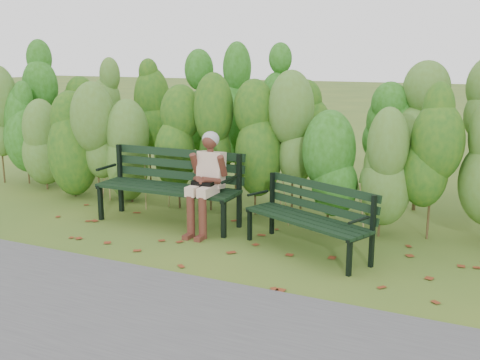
% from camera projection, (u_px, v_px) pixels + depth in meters
% --- Properties ---
extents(ground, '(80.00, 80.00, 0.00)m').
position_uv_depth(ground, '(228.00, 248.00, 6.63)').
color(ground, '#3A5B20').
extents(footpath, '(60.00, 2.50, 0.01)m').
position_uv_depth(footpath, '(111.00, 328.00, 4.69)').
color(footpath, '#474749').
rests_on(footpath, ground).
extents(hedge_band, '(11.04, 1.67, 2.42)m').
position_uv_depth(hedge_band, '(285.00, 124.00, 8.00)').
color(hedge_band, '#47381E').
rests_on(hedge_band, ground).
extents(leaf_litter, '(5.68, 2.30, 0.01)m').
position_uv_depth(leaf_litter, '(270.00, 260.00, 6.23)').
color(leaf_litter, maroon).
rests_on(leaf_litter, ground).
extents(bench_left, '(1.97, 0.67, 0.98)m').
position_uv_depth(bench_left, '(172.00, 180.00, 7.55)').
color(bench_left, black).
rests_on(bench_left, ground).
extents(bench_right, '(1.66, 1.11, 0.80)m').
position_uv_depth(bench_right, '(312.00, 212.00, 6.42)').
color(bench_right, black).
rests_on(bench_right, ground).
extents(seated_woman, '(0.48, 0.70, 1.28)m').
position_uv_depth(seated_woman, '(207.00, 175.00, 7.09)').
color(seated_woman, beige).
rests_on(seated_woman, ground).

